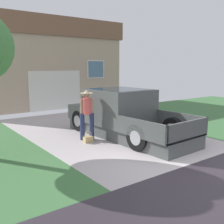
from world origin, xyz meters
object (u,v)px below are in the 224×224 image
at_px(pickup_truck, 121,114).
at_px(handbag, 88,139).
at_px(wheeled_trash_bin, 111,100).
at_px(house_with_garage, 35,63).
at_px(person_with_hat, 87,113).

xyz_separation_m(pickup_truck, handbag, (-1.48, -0.13, -0.64)).
distance_m(pickup_truck, wheeled_trash_bin, 5.57).
height_order(pickup_truck, wheeled_trash_bin, pickup_truck).
bearing_deg(house_with_garage, wheeled_trash_bin, -62.84).
relative_size(pickup_truck, handbag, 13.53).
xyz_separation_m(handbag, house_with_garage, (2.01, 9.67, 2.55)).
height_order(handbag, house_with_garage, house_with_garage).
relative_size(house_with_garage, wheeled_trash_bin, 8.61).
xyz_separation_m(person_with_hat, house_with_garage, (1.86, 9.36, 1.74)).
bearing_deg(house_with_garage, person_with_hat, -101.23).
height_order(pickup_truck, person_with_hat, person_with_hat).
bearing_deg(person_with_hat, wheeled_trash_bin, 74.59).
height_order(house_with_garage, wheeled_trash_bin, house_with_garage).
bearing_deg(pickup_truck, person_with_hat, 169.72).
relative_size(person_with_hat, house_with_garage, 0.17).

